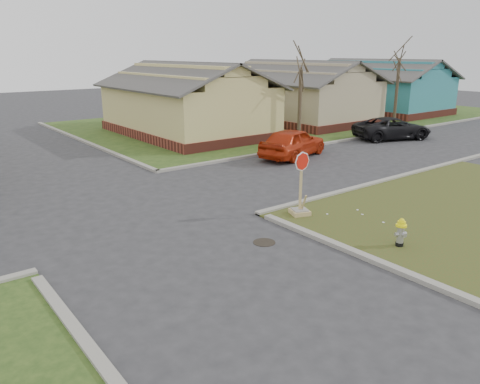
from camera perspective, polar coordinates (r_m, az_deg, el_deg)
ground at (r=12.63m, az=-6.23°, el=-7.80°), size 120.00×120.00×0.00m
verge_far_right at (r=39.77m, az=7.54°, el=9.05°), size 37.00×19.00×0.05m
curbs at (r=16.83m, az=-15.16°, el=-1.96°), size 80.00×40.00×0.12m
manhole at (r=13.43m, az=2.97°, el=-6.15°), size 0.64×0.64×0.01m
side_house_yellow at (r=30.94m, az=-6.53°, el=10.97°), size 7.60×11.60×4.70m
side_house_tan at (r=37.08m, az=7.09°, el=11.89°), size 7.60×11.60×4.70m
side_house_teal at (r=44.64m, az=16.53°, el=12.14°), size 7.60×11.60×4.70m
tree_mid_right at (r=28.42m, az=7.30°, el=10.37°), size 0.22×0.22×4.20m
tree_far_right at (r=36.27m, az=18.54°, el=11.45°), size 0.22×0.22×4.76m
fire_hydrant at (r=13.65m, az=19.00°, el=-4.50°), size 0.30×0.30×0.81m
stop_sign at (r=15.53m, az=7.35°, el=-1.10°), size 0.60×0.59×2.12m
red_sedan at (r=24.30m, az=6.46°, el=6.03°), size 4.80×2.99×1.52m
dark_pickup at (r=30.84m, az=18.08°, el=7.41°), size 5.32×3.80×1.34m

